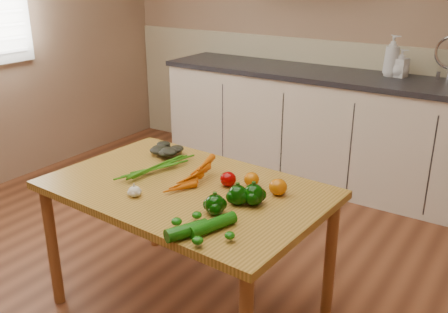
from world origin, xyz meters
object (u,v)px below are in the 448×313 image
Objects in this scene: soap_bottle_c at (400,66)px; pepper_b at (254,195)px; pepper_c at (215,205)px; tomato_c at (278,187)px; table at (186,201)px; zucchini_b at (187,231)px; tomato_b at (252,179)px; pepper_a at (238,195)px; tomato_a at (228,179)px; leafy_greens at (165,149)px; soap_bottle_b at (401,63)px; carrot_bunch at (183,173)px; zucchini_a at (213,225)px; soap_bottle_a at (392,56)px; garlic_bulb at (134,191)px.

soap_bottle_c is 1.74× the size of pepper_b.
pepper_c is 0.34m from tomato_c.
soap_bottle_c is at bearing 82.47° from table.
zucchini_b is (0.02, -0.21, -0.02)m from pepper_c.
pepper_b reaches higher than pepper_c.
tomato_b is at bearing 37.57° from table.
tomato_a is at bearing 135.25° from pepper_a.
zucchini_b is at bearing -91.89° from pepper_a.
soap_bottle_b is at bearing 68.39° from leafy_greens.
carrot_bunch is at bearing 141.15° from table.
pepper_b is at bearing -167.63° from soap_bottle_b.
zucchini_a is at bearing -97.56° from tomato_c.
zucchini_a is at bearing -80.31° from pepper_a.
tomato_a reaches higher than zucchini_b.
zucchini_b is at bearing -47.28° from carrot_bunch.
soap_bottle_a reaches higher than tomato_a.
garlic_bulb is 0.63× the size of pepper_b.
zucchini_a is at bearing -35.59° from table.
soap_bottle_c is 2.12× the size of tomato_a.
tomato_c is at bearing -168.06° from soap_bottle_c.
leafy_greens reaches higher than pepper_a.
carrot_bunch is 4.16× the size of garlic_bulb.
carrot_bunch is at bearing -167.79° from tomato_c.
soap_bottle_b reaches higher than pepper_b.
leafy_greens is 0.52m from tomato_a.
tomato_b is at bearing 35.51° from tomato_a.
table is 2.15m from soap_bottle_b.
pepper_c is 0.21m from zucchini_b.
soap_bottle_a is 3.48× the size of pepper_a.
pepper_b is 1.07× the size of pepper_c.
garlic_bulb is 0.44m from zucchini_b.
tomato_b is 0.34× the size of zucchini_a.
soap_bottle_a is 2.38m from zucchini_a.
leafy_greens is 0.74m from tomato_c.
soap_bottle_c is 0.87× the size of leafy_greens.
tomato_a is (-0.14, 0.14, -0.01)m from pepper_a.
table is 16.27× the size of tomato_c.
pepper_b is at bearing -157.70° from soap_bottle_a.
leafy_greens is at bearing 171.66° from soap_bottle_b.
tomato_a is 0.36× the size of zucchini_a.
tomato_b is at bearing -170.94° from soap_bottle_b.
pepper_c is at bearing -112.19° from tomato_c.
pepper_c is 0.14m from zucchini_a.
garlic_bulb is at bearing -169.76° from soap_bottle_a.
soap_bottle_a is 1.95m from tomato_c.
leafy_greens is at bearing 146.00° from pepper_c.
pepper_a is 0.21m from tomato_c.
pepper_c is 1.05× the size of tomato_c.
carrot_bunch is (-0.46, -2.03, -0.27)m from soap_bottle_b.
pepper_b reaches higher than carrot_bunch.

